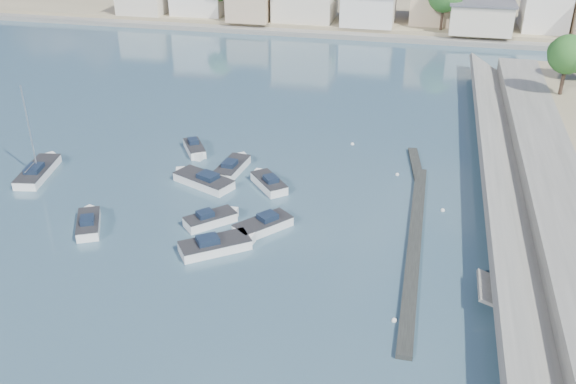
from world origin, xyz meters
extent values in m
plane|color=#335167|center=(0.00, 40.00, 0.00)|extent=(400.00, 400.00, 0.00)
cube|color=slate|center=(18.50, 13.00, 0.90)|extent=(5.00, 90.00, 1.80)
cube|color=slate|center=(14.15, 13.00, 0.90)|extent=(4.17, 90.00, 2.86)
cube|color=slate|center=(14.00, 4.00, 0.40)|extent=(5.31, 3.50, 1.94)
cube|color=black|center=(7.00, 10.00, 0.17)|extent=(1.00, 26.00, 0.35)
cube|color=black|center=(6.50, 24.00, 0.15)|extent=(2.00, 8.05, 0.30)
cube|color=gray|center=(0.00, 92.00, 0.70)|extent=(160.00, 40.00, 1.40)
cube|color=slate|center=(0.00, 71.00, 0.40)|extent=(160.00, 2.50, 0.80)
cube|color=#C9AD8A|center=(-24.00, 75.00, 3.65)|extent=(7.00, 8.00, 4.50)
cube|color=silver|center=(-4.00, 76.00, 3.90)|extent=(8.50, 8.50, 5.00)
cube|color=#C9AD8A|center=(6.00, 79.00, 5.15)|extent=(6.50, 7.50, 7.50)
cube|color=beige|center=(14.00, 75.00, 3.65)|extent=(9.50, 9.00, 4.50)
cube|color=#595960|center=(14.00, 75.00, 6.08)|extent=(10.07, 9.54, 0.35)
cube|color=silver|center=(24.00, 78.00, 5.40)|extent=(7.00, 8.00, 8.00)
cylinder|color=#38281E|center=(-30.00, 75.00, 3.09)|extent=(0.44, 0.44, 3.38)
cylinder|color=#38281E|center=(-12.00, 78.00, 2.86)|extent=(0.44, 0.44, 2.93)
cylinder|color=#38281E|center=(8.00, 74.00, 3.20)|extent=(0.44, 0.44, 3.60)
cylinder|color=#38281E|center=(24.00, 77.00, 2.97)|extent=(0.44, 0.44, 3.15)
sphere|color=#194B19|center=(24.00, 77.00, 6.09)|extent=(4.48, 4.48, 4.48)
sphere|color=#194B19|center=(24.84, 76.44, 5.88)|extent=(3.36, 3.36, 3.36)
cylinder|color=#38281E|center=(22.00, 44.00, 3.38)|extent=(0.44, 0.44, 3.15)
sphere|color=#194B19|center=(22.00, 44.00, 6.49)|extent=(4.48, 4.48, 4.48)
sphere|color=#194B19|center=(22.84, 43.44, 6.28)|extent=(3.36, 3.36, 3.36)
sphere|color=#194B19|center=(21.30, 44.42, 6.63)|extent=(3.08, 3.08, 3.08)
cube|color=white|center=(-18.61, 6.75, 0.30)|extent=(3.36, 4.60, 1.00)
cube|color=white|center=(-19.40, 8.42, 0.30)|extent=(1.52, 1.52, 1.00)
cube|color=#262628|center=(-18.61, 6.75, 0.80)|extent=(3.39, 4.62, 0.08)
cube|color=#162236|center=(-18.42, 6.37, 1.04)|extent=(1.49, 1.61, 0.48)
cube|color=white|center=(-9.34, 9.60, 0.30)|extent=(4.12, 4.07, 1.00)
cube|color=white|center=(-8.08, 10.83, 0.30)|extent=(1.20, 1.20, 1.00)
cube|color=#262628|center=(-9.34, 9.60, 0.80)|extent=(4.15, 4.10, 0.08)
cube|color=#162236|center=(-9.64, 9.31, 1.04)|extent=(1.61, 1.61, 0.48)
cube|color=white|center=(-12.16, 16.10, 0.30)|extent=(6.08, 4.31, 1.00)
cube|color=white|center=(-14.40, 17.11, 0.30)|extent=(1.97, 1.97, 1.00)
cube|color=#262628|center=(-12.16, 16.10, 0.80)|extent=(6.09, 4.35, 0.08)
cube|color=#162236|center=(-11.64, 15.86, 1.04)|extent=(2.11, 1.92, 0.48)
cube|color=white|center=(-4.92, 9.63, 0.30)|extent=(4.49, 4.83, 1.00)
cube|color=white|center=(-6.21, 8.10, 0.30)|extent=(1.47, 1.47, 1.00)
cube|color=#262628|center=(-4.92, 9.63, 0.80)|extent=(4.52, 4.85, 0.08)
cube|color=#162236|center=(-4.62, 9.99, 1.04)|extent=(1.82, 1.84, 0.48)
cube|color=white|center=(-10.48, 19.29, 0.30)|extent=(2.42, 4.95, 1.00)
cube|color=white|center=(-10.24, 21.33, 0.30)|extent=(1.88, 1.88, 1.00)
cube|color=#262628|center=(-10.48, 19.29, 0.80)|extent=(2.46, 4.96, 0.08)
cube|color=#162236|center=(-10.53, 18.82, 1.04)|extent=(1.33, 1.56, 0.48)
cube|color=white|center=(-6.27, 16.90, 0.30)|extent=(4.06, 4.40, 1.00)
cube|color=white|center=(-7.45, 18.31, 0.30)|extent=(1.32, 1.32, 1.00)
cube|color=#262628|center=(-6.27, 16.90, 0.80)|extent=(4.09, 4.42, 0.08)
cube|color=#162236|center=(-6.00, 16.57, 1.04)|extent=(1.64, 1.67, 0.48)
cube|color=white|center=(-15.47, 22.74, 0.30)|extent=(3.37, 4.18, 1.00)
cube|color=white|center=(-14.57, 21.28, 0.30)|extent=(1.28, 1.28, 1.00)
cube|color=#262628|center=(-15.47, 22.74, 0.80)|extent=(3.40, 4.19, 0.08)
cube|color=#162236|center=(-15.68, 23.08, 1.04)|extent=(1.42, 1.51, 0.48)
cube|color=white|center=(-7.72, 5.95, 0.30)|extent=(5.50, 4.74, 1.00)
cube|color=white|center=(-5.88, 7.26, 0.30)|extent=(1.68, 1.68, 1.00)
cube|color=#262628|center=(-7.72, 5.95, 0.80)|extent=(5.52, 4.77, 0.08)
cube|color=#162236|center=(-8.15, 5.64, 1.04)|extent=(2.03, 1.96, 0.48)
cube|color=white|center=(-27.89, 14.49, 0.30)|extent=(3.15, 6.60, 1.00)
cube|color=white|center=(-28.36, 17.24, 0.30)|extent=(2.08, 2.08, 1.00)
cube|color=#262628|center=(-27.89, 14.49, 0.80)|extent=(3.19, 6.61, 0.08)
cube|color=#162236|center=(-27.79, 13.86, 1.04)|extent=(1.61, 2.09, 0.48)
cylinder|color=silver|center=(-27.89, 14.49, 4.80)|extent=(0.12, 0.12, 8.00)
cylinder|color=silver|center=(-27.69, 13.30, 1.50)|extent=(0.48, 2.38, 0.08)
sphere|color=white|center=(13.00, 4.54, 0.05)|extent=(0.36, 0.36, 0.36)
sphere|color=white|center=(9.08, 15.91, 0.05)|extent=(0.36, 0.36, 0.36)
sphere|color=white|center=(6.18, 0.51, 0.05)|extent=(0.36, 0.36, 0.36)
sphere|color=white|center=(13.00, 16.06, 0.05)|extent=(0.36, 0.36, 0.36)
sphere|color=white|center=(4.86, 21.93, 0.05)|extent=(0.36, 0.36, 0.36)
sphere|color=white|center=(-0.19, 28.09, 0.05)|extent=(0.36, 0.36, 0.36)
camera|label=1|loc=(6.63, -32.79, 26.65)|focal=40.00mm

